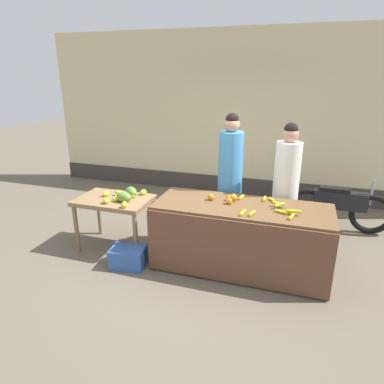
{
  "coord_description": "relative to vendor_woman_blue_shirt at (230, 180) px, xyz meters",
  "views": [
    {
      "loc": [
        1.1,
        -3.89,
        2.4
      ],
      "look_at": [
        -0.21,
        0.15,
        0.91
      ],
      "focal_mm": 31.85,
      "sensor_mm": 36.0,
      "label": 1
    }
  ],
  "objects": [
    {
      "name": "produce_sack",
      "position": [
        -0.74,
        0.02,
        -0.68
      ],
      "size": [
        0.41,
        0.44,
        0.56
      ],
      "primitive_type": "ellipsoid",
      "rotation": [
        0.0,
        0.0,
        1.2
      ],
      "color": "tan",
      "rests_on": "ground"
    },
    {
      "name": "produce_crate",
      "position": [
        -1.09,
        -1.09,
        -0.83
      ],
      "size": [
        0.48,
        0.38,
        0.26
      ],
      "primitive_type": "cube",
      "rotation": [
        0.0,
        0.0,
        0.14
      ],
      "color": "#3359A5",
      "rests_on": "ground"
    },
    {
      "name": "fruit_stall_counter",
      "position": [
        0.3,
        -0.67,
        -0.53
      ],
      "size": [
        2.17,
        0.85,
        0.86
      ],
      "color": "brown",
      "rests_on": "ground"
    },
    {
      "name": "orange_pile",
      "position": [
        0.07,
        -0.58,
        -0.06
      ],
      "size": [
        0.37,
        0.21,
        0.09
      ],
      "color": "orange",
      "rests_on": "fruit_stall_counter"
    },
    {
      "name": "vendor_woman_blue_shirt",
      "position": [
        0.0,
        0.0,
        0.0
      ],
      "size": [
        0.34,
        0.34,
        1.9
      ],
      "color": "#33333D",
      "rests_on": "ground"
    },
    {
      "name": "mango_papaya_pile",
      "position": [
        -1.32,
        -0.64,
        -0.16
      ],
      "size": [
        0.57,
        0.64,
        0.14
      ],
      "color": "yellow",
      "rests_on": "side_table_wooden"
    },
    {
      "name": "vendor_woman_white_shirt",
      "position": [
        0.77,
        -0.01,
        -0.05
      ],
      "size": [
        0.34,
        0.34,
        1.81
      ],
      "color": "#33333D",
      "rests_on": "ground"
    },
    {
      "name": "market_wall_back",
      "position": [
        -0.19,
        2.24,
        0.61
      ],
      "size": [
        8.35,
        0.23,
        3.2
      ],
      "color": "beige",
      "rests_on": "ground"
    },
    {
      "name": "side_table_wooden",
      "position": [
        -1.5,
        -0.66,
        -0.32
      ],
      "size": [
        1.02,
        0.67,
        0.75
      ],
      "color": "olive",
      "rests_on": "ground"
    },
    {
      "name": "ground_plane",
      "position": [
        -0.19,
        -0.66,
        -0.96
      ],
      "size": [
        24.0,
        24.0,
        0.0
      ],
      "primitive_type": "plane",
      "color": "#665B4C"
    },
    {
      "name": "parked_motorcycle",
      "position": [
        1.58,
        0.94,
        -0.56
      ],
      "size": [
        1.6,
        0.18,
        0.88
      ],
      "color": "black",
      "rests_on": "ground"
    },
    {
      "name": "banana_bunch_pile",
      "position": [
        0.65,
        -0.68,
        -0.07
      ],
      "size": [
        0.78,
        0.69,
        0.07
      ],
      "color": "yellow",
      "rests_on": "fruit_stall_counter"
    }
  ]
}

